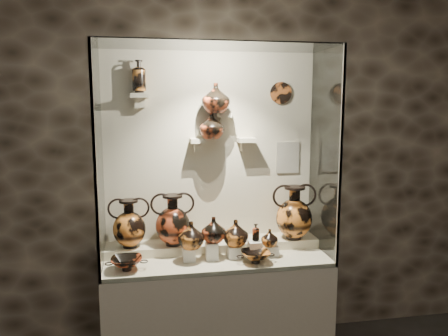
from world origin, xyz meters
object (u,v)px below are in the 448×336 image
at_px(jug_e, 270,238).
at_px(amphora_left, 129,223).
at_px(amphora_right, 294,212).
at_px(jug_b, 214,230).
at_px(kylix_right, 256,256).
at_px(kylix_left, 127,262).
at_px(lekythos_tall, 139,74).
at_px(amphora_mid, 173,220).
at_px(ovoid_vase_b, 216,98).
at_px(jug_a, 191,235).
at_px(lekythos_small, 256,231).
at_px(ovoid_vase_a, 212,126).
at_px(jug_c, 236,233).

bearing_deg(jug_e, amphora_left, -172.42).
xyz_separation_m(amphora_right, jug_b, (-0.68, -0.15, -0.06)).
distance_m(jug_e, kylix_right, 0.20).
xyz_separation_m(amphora_left, kylix_left, (-0.01, -0.29, -0.20)).
relative_size(kylix_right, lekythos_tall, 0.99).
relative_size(amphora_mid, ovoid_vase_b, 1.78).
bearing_deg(ovoid_vase_b, jug_b, -89.41).
bearing_deg(kylix_left, jug_b, 8.14).
bearing_deg(amphora_right, lekythos_tall, -174.95).
height_order(amphora_left, amphora_mid, amphora_mid).
bearing_deg(amphora_left, ovoid_vase_b, -7.94).
xyz_separation_m(jug_a, lekythos_small, (0.50, 0.03, -0.01)).
height_order(kylix_right, lekythos_tall, lekythos_tall).
xyz_separation_m(amphora_right, ovoid_vase_a, (-0.66, 0.08, 0.70)).
bearing_deg(amphora_left, lekythos_tall, 30.79).
relative_size(kylix_left, ovoid_vase_a, 1.39).
height_order(amphora_left, lekythos_small, amphora_left).
bearing_deg(lekythos_small, kylix_right, -128.77).
bearing_deg(lekythos_small, ovoid_vase_a, 118.37).
bearing_deg(jug_b, amphora_right, 28.99).
bearing_deg(kylix_right, amphora_left, 157.50).
distance_m(amphora_left, amphora_right, 1.31).
bearing_deg(jug_e, amphora_right, 53.84).
height_order(kylix_left, ovoid_vase_b, ovoid_vase_b).
xyz_separation_m(amphora_mid, jug_c, (0.46, -0.16, -0.08)).
bearing_deg(jug_b, amphora_left, -179.18).
bearing_deg(lekythos_tall, ovoid_vase_b, -16.22).
xyz_separation_m(lekythos_small, lekythos_tall, (-0.84, 0.27, 1.18)).
bearing_deg(kylix_left, lekythos_tall, 70.60).
height_order(amphora_left, jug_b, amphora_left).
relative_size(amphora_right, ovoid_vase_b, 1.93).
xyz_separation_m(amphora_right, lekythos_small, (-0.36, -0.15, -0.09)).
bearing_deg(jug_e, jug_b, -165.35).
height_order(jug_b, jug_c, jug_b).
bearing_deg(lekythos_tall, amphora_left, -148.71).
height_order(jug_b, kylix_left, jug_b).
xyz_separation_m(jug_b, ovoid_vase_a, (0.02, 0.23, 0.76)).
bearing_deg(lekythos_tall, amphora_mid, -35.99).
bearing_deg(jug_b, jug_c, 16.58).
xyz_separation_m(lekythos_small, kylix_right, (-0.04, -0.14, -0.14)).
relative_size(amphora_left, kylix_left, 1.32).
bearing_deg(jug_a, amphora_mid, 106.17).
relative_size(jug_a, lekythos_tall, 0.74).
xyz_separation_m(jug_e, kylix_left, (-1.06, -0.09, -0.09)).
bearing_deg(jug_e, kylix_left, -156.58).
bearing_deg(jug_c, ovoid_vase_a, 108.58).
distance_m(kylix_right, ovoid_vase_a, 1.04).
bearing_deg(lekythos_small, amphora_right, -1.91).
bearing_deg(amphora_mid, jug_a, -60.51).
bearing_deg(ovoid_vase_b, jug_c, -47.51).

